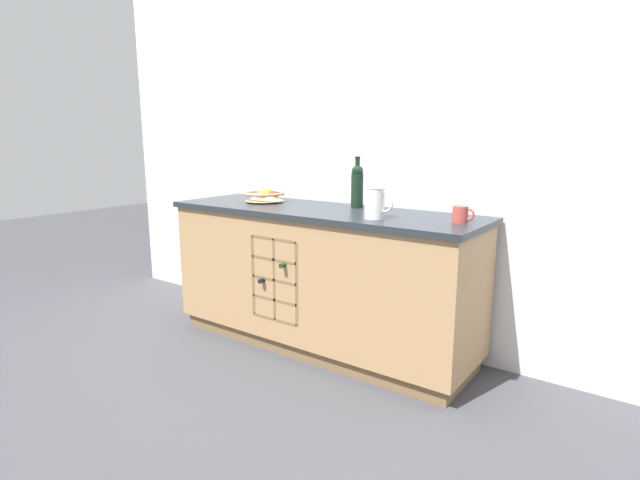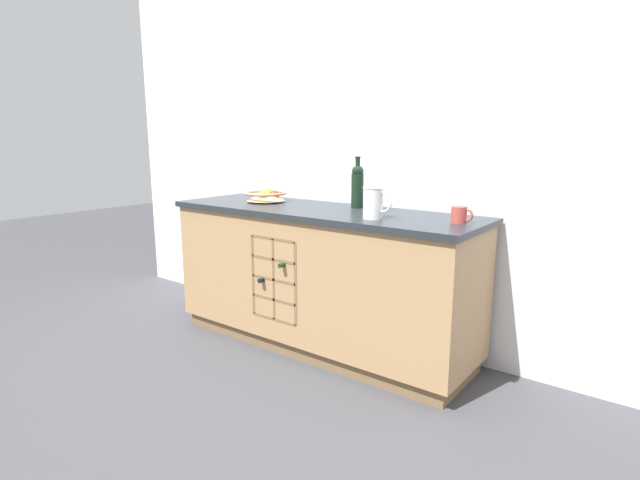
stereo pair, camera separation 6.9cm
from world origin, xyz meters
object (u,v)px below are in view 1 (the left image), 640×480
white_pitcher (375,202)px  ceramic_mug (461,214)px  fruit_bowl (265,196)px  standing_wine_bottle (357,185)px

white_pitcher → ceramic_mug: size_ratio=1.47×
ceramic_mug → white_pitcher: bearing=-160.0°
white_pitcher → fruit_bowl: bearing=169.5°
white_pitcher → ceramic_mug: 0.44m
ceramic_mug → fruit_bowl: bearing=179.0°
fruit_bowl → white_pitcher: 0.96m
ceramic_mug → standing_wine_bottle: size_ratio=0.37×
fruit_bowl → white_pitcher: bearing=-10.5°
fruit_bowl → white_pitcher: size_ratio=1.66×
fruit_bowl → ceramic_mug: 1.36m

